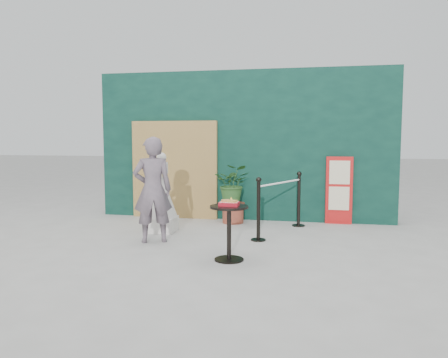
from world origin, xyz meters
The scene contains 10 objects.
ground centered at (0.00, 0.00, 0.00)m, with size 60.00×60.00×0.00m, color #ADAAA5.
back_wall centered at (0.00, 3.15, 1.50)m, with size 6.00×0.30×3.00m, color #092C25.
bamboo_fence centered at (-1.40, 2.94, 1.00)m, with size 1.80×0.08×2.00m, color tan.
woman centered at (-1.08, 0.85, 0.84)m, with size 0.61×0.40×1.68m, color slate.
menu_board centered at (1.90, 2.95, 0.65)m, with size 0.50×0.07×1.30m.
statue centered at (-1.21, 1.62, 0.57)m, with size 0.55×0.55×1.40m.
cafe_table centered at (0.30, 0.07, 0.50)m, with size 0.52×0.52×0.75m.
food_basket centered at (0.30, 0.07, 0.79)m, with size 0.26×0.19×0.11m.
planter centered at (-0.11, 2.64, 0.67)m, with size 0.68×0.59×1.15m.
stanchion_barrier centered at (0.85, 1.93, 0.49)m, with size 0.84×1.54×1.03m.
Camera 1 is at (1.40, -5.64, 1.67)m, focal length 35.00 mm.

